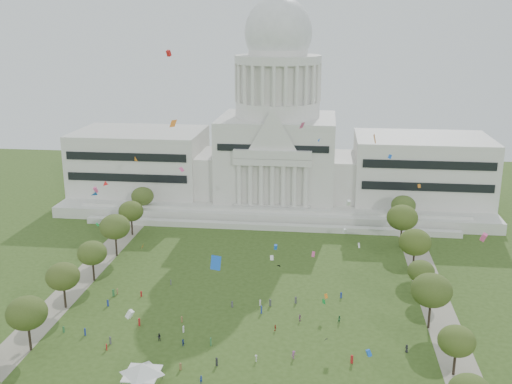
% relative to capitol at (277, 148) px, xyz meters
% --- Properties ---
extents(ground, '(400.00, 400.00, 0.00)m').
position_rel_capitol_xyz_m(ground, '(0.00, -113.59, -22.30)').
color(ground, '#334A19').
rests_on(ground, ground).
extents(capitol, '(160.00, 64.50, 91.30)m').
position_rel_capitol_xyz_m(capitol, '(0.00, 0.00, 0.00)').
color(capitol, silver).
rests_on(capitol, ground).
extents(path_left, '(8.00, 160.00, 0.04)m').
position_rel_capitol_xyz_m(path_left, '(-48.00, -83.59, -22.28)').
color(path_left, gray).
rests_on(path_left, ground).
extents(path_right, '(8.00, 160.00, 0.04)m').
position_rel_capitol_xyz_m(path_right, '(48.00, -83.59, -22.28)').
color(path_right, gray).
rests_on(path_right, ground).
extents(row_tree_l_1, '(8.86, 8.86, 12.59)m').
position_rel_capitol_xyz_m(row_tree_l_1, '(-44.07, -116.55, -13.34)').
color(row_tree_l_1, black).
rests_on(row_tree_l_1, ground).
extents(row_tree_r_1, '(7.58, 7.58, 10.78)m').
position_rel_capitol_xyz_m(row_tree_r_1, '(46.22, -115.34, -14.64)').
color(row_tree_r_1, black).
rests_on(row_tree_r_1, ground).
extents(row_tree_l_2, '(8.42, 8.42, 11.97)m').
position_rel_capitol_xyz_m(row_tree_l_2, '(-45.04, -96.29, -13.79)').
color(row_tree_l_2, black).
rests_on(row_tree_l_2, ground).
extents(row_tree_r_2, '(9.55, 9.55, 13.58)m').
position_rel_capitol_xyz_m(row_tree_r_2, '(44.17, -96.15, -12.64)').
color(row_tree_r_2, black).
rests_on(row_tree_r_2, ground).
extents(row_tree_l_3, '(8.12, 8.12, 11.55)m').
position_rel_capitol_xyz_m(row_tree_l_3, '(-44.09, -79.67, -14.09)').
color(row_tree_l_3, black).
rests_on(row_tree_l_3, ground).
extents(row_tree_r_3, '(7.01, 7.01, 9.98)m').
position_rel_capitol_xyz_m(row_tree_r_3, '(44.40, -79.10, -15.21)').
color(row_tree_r_3, black).
rests_on(row_tree_r_3, ground).
extents(row_tree_l_4, '(9.29, 9.29, 13.21)m').
position_rel_capitol_xyz_m(row_tree_l_4, '(-44.08, -61.17, -12.90)').
color(row_tree_l_4, black).
rests_on(row_tree_l_4, ground).
extents(row_tree_r_4, '(9.19, 9.19, 13.06)m').
position_rel_capitol_xyz_m(row_tree_r_4, '(44.76, -63.55, -13.01)').
color(row_tree_r_4, black).
rests_on(row_tree_r_4, ground).
extents(row_tree_l_5, '(8.33, 8.33, 11.85)m').
position_rel_capitol_xyz_m(row_tree_l_5, '(-45.22, -42.58, -13.88)').
color(row_tree_l_5, black).
rests_on(row_tree_l_5, ground).
extents(row_tree_r_5, '(9.82, 9.82, 13.96)m').
position_rel_capitol_xyz_m(row_tree_r_5, '(43.49, -43.40, -12.37)').
color(row_tree_r_5, black).
rests_on(row_tree_r_5, ground).
extents(row_tree_l_6, '(8.19, 8.19, 11.64)m').
position_rel_capitol_xyz_m(row_tree_l_6, '(-46.87, -24.45, -14.02)').
color(row_tree_l_6, black).
rests_on(row_tree_l_6, ground).
extents(row_tree_r_6, '(8.42, 8.42, 11.97)m').
position_rel_capitol_xyz_m(row_tree_r_6, '(45.96, -25.46, -13.79)').
color(row_tree_r_6, black).
rests_on(row_tree_r_6, ground).
extents(event_tent, '(9.37, 9.37, 5.24)m').
position_rel_capitol_xyz_m(event_tent, '(-15.59, -126.88, -18.23)').
color(event_tent, '#4C4C4C').
rests_on(event_tent, ground).
extents(person_0, '(0.99, 1.05, 1.81)m').
position_rel_capitol_xyz_m(person_0, '(37.75, -107.68, -21.39)').
color(person_0, '#26262B').
rests_on(person_0, ground).
extents(person_2, '(1.08, 1.02, 1.90)m').
position_rel_capitol_xyz_m(person_2, '(23.43, -96.19, -21.34)').
color(person_2, '#33723F').
rests_on(person_2, ground).
extents(person_3, '(0.70, 1.10, 1.58)m').
position_rel_capitol_xyz_m(person_3, '(5.58, -115.32, -21.50)').
color(person_3, silver).
rests_on(person_3, ground).
extents(person_4, '(0.85, 1.03, 1.54)m').
position_rel_capitol_xyz_m(person_4, '(8.45, -101.68, -21.52)').
color(person_4, '#B21E1E').
rests_on(person_4, ground).
extents(person_5, '(1.11, 1.53, 1.53)m').
position_rel_capitol_xyz_m(person_5, '(-11.31, -110.77, -21.53)').
color(person_5, navy).
rests_on(person_5, ground).
extents(person_7, '(0.79, 0.80, 1.78)m').
position_rel_capitol_xyz_m(person_7, '(-4.35, -124.48, -21.41)').
color(person_7, navy).
rests_on(person_7, ground).
extents(person_8, '(0.97, 0.66, 1.88)m').
position_rel_capitol_xyz_m(person_8, '(-17.16, -109.36, -21.36)').
color(person_8, '#26262B').
rests_on(person_8, ground).
extents(person_9, '(1.30, 1.28, 1.86)m').
position_rel_capitol_xyz_m(person_9, '(13.43, -113.21, -21.36)').
color(person_9, '#994C8C').
rests_on(person_9, ground).
extents(person_10, '(0.90, 1.17, 1.77)m').
position_rel_capitol_xyz_m(person_10, '(13.95, -96.34, -21.41)').
color(person_10, '#994C8C').
rests_on(person_10, ground).
extents(distant_crowd, '(66.42, 40.72, 1.95)m').
position_rel_capitol_xyz_m(distant_crowd, '(-11.44, -99.74, -21.43)').
color(distant_crowd, '#33723F').
rests_on(distant_crowd, ground).
extents(kite_swarm, '(93.79, 103.29, 61.65)m').
position_rel_capitol_xyz_m(kite_swarm, '(0.00, -105.91, 3.18)').
color(kite_swarm, orange).
rests_on(kite_swarm, ground).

